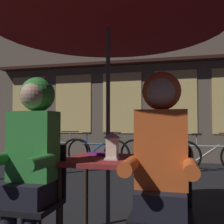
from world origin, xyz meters
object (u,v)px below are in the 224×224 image
object	(u,v)px
cafe_table	(108,170)
person_right_hooded	(161,152)
person_left_hooded	(32,149)
bicycle_second	(97,152)
lantern	(112,145)
chair_right	(162,204)
patio_umbrella	(108,7)
chair_left	(35,195)
bicycle_nearest	(55,151)
book	(101,154)
bicycle_fourth	(211,156)
bicycle_third	(155,154)

from	to	relation	value
cafe_table	person_right_hooded	world-z (taller)	person_right_hooded
person_left_hooded	bicycle_second	distance (m)	4.32
lantern	chair_right	world-z (taller)	lantern
patio_umbrella	chair_left	world-z (taller)	patio_umbrella
person_left_hooded	bicycle_nearest	distance (m)	4.77
bicycle_second	person_left_hooded	bearing A→B (deg)	-79.22
person_left_hooded	book	bearing A→B (deg)	60.66
lantern	bicycle_fourth	size ratio (longest dim) A/B	0.14
person_left_hooded	bicycle_fourth	xyz separation A→B (m)	(1.71, 4.22, -0.50)
bicycle_fourth	bicycle_third	bearing A→B (deg)	175.75
bicycle_second	book	distance (m)	3.79
person_left_hooded	bicycle_fourth	size ratio (longest dim) A/B	0.83
bicycle_third	bicycle_fourth	world-z (taller)	same
patio_umbrella	book	xyz separation A→B (m)	(-0.13, 0.20, -1.31)
bicycle_fourth	chair_left	bearing A→B (deg)	-112.37
patio_umbrella	book	bearing A→B (deg)	122.01
patio_umbrella	bicycle_fourth	xyz separation A→B (m)	(1.23, 3.80, -1.71)
bicycle_fourth	bicycle_nearest	bearing A→B (deg)	178.33
lantern	bicycle_second	xyz separation A→B (m)	(-1.34, 3.88, -0.51)
bicycle_nearest	bicycle_third	distance (m)	2.48
cafe_table	person_right_hooded	xyz separation A→B (m)	(0.48, -0.43, 0.21)
bicycle_fourth	book	distance (m)	3.86
person_right_hooded	patio_umbrella	bearing A→B (deg)	138.43
cafe_table	lantern	world-z (taller)	lantern
lantern	chair_right	distance (m)	0.63
lantern	person_left_hooded	distance (m)	0.64
chair_left	bicycle_second	size ratio (longest dim) A/B	0.53
bicycle_second	book	world-z (taller)	bicycle_second
chair_right	person_left_hooded	size ratio (longest dim) A/B	0.62
bicycle_nearest	bicycle_second	bearing A→B (deg)	-5.57
bicycle_nearest	bicycle_fourth	distance (m)	3.66
patio_umbrella	lantern	size ratio (longest dim) A/B	10.00
chair_right	bicycle_nearest	distance (m)	5.17
person_left_hooded	bicycle_fourth	world-z (taller)	person_left_hooded
bicycle_nearest	bicycle_third	bearing A→B (deg)	-0.44
lantern	bicycle_third	world-z (taller)	lantern
book	bicycle_nearest	bearing A→B (deg)	149.55
bicycle_third	bicycle_fourth	size ratio (longest dim) A/B	0.99
cafe_table	bicycle_third	xyz separation A→B (m)	(0.05, 3.88, -0.29)
lantern	person_right_hooded	xyz separation A→B (m)	(0.42, -0.34, -0.01)
chair_right	bicycle_second	world-z (taller)	chair_right
patio_umbrella	book	size ratio (longest dim) A/B	11.55
lantern	bicycle_nearest	xyz separation A→B (m)	(-2.48, 3.99, -0.51)
person_left_hooded	person_right_hooded	size ratio (longest dim) A/B	1.00
patio_umbrella	bicycle_nearest	distance (m)	4.90
bicycle_nearest	bicycle_third	world-z (taller)	same
patio_umbrella	lantern	distance (m)	1.20
book	person_left_hooded	bearing A→B (deg)	-91.61
chair_right	bicycle_second	size ratio (longest dim) A/B	0.53
lantern	chair_left	bearing A→B (deg)	-152.31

